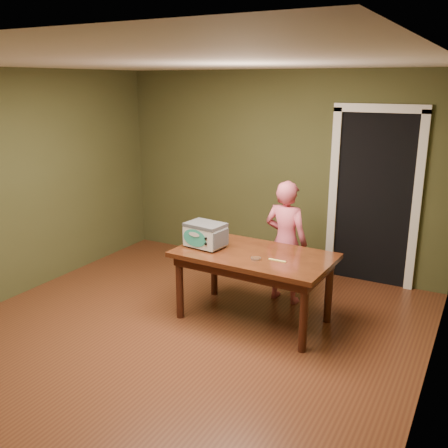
# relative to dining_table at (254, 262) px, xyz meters

# --- Properties ---
(floor) EXTENTS (5.00, 5.00, 0.00)m
(floor) POSITION_rel_dining_table_xyz_m (-0.48, -0.81, -0.65)
(floor) COLOR brown
(floor) RESTS_ON ground
(room_shell) EXTENTS (4.52, 5.02, 2.61)m
(room_shell) POSITION_rel_dining_table_xyz_m (-0.48, -0.81, 1.06)
(room_shell) COLOR #444625
(room_shell) RESTS_ON ground
(doorway) EXTENTS (1.10, 0.66, 2.25)m
(doorway) POSITION_rel_dining_table_xyz_m (0.82, 1.97, 0.41)
(doorway) COLOR black
(doorway) RESTS_ON ground
(dining_table) EXTENTS (1.63, 0.95, 0.75)m
(dining_table) POSITION_rel_dining_table_xyz_m (0.00, 0.00, 0.00)
(dining_table) COLOR #37180C
(dining_table) RESTS_ON floor
(toy_oven) EXTENTS (0.45, 0.33, 0.26)m
(toy_oven) POSITION_rel_dining_table_xyz_m (-0.54, -0.07, 0.24)
(toy_oven) COLOR #4C4F54
(toy_oven) RESTS_ON dining_table
(baking_pan) EXTENTS (0.10, 0.10, 0.02)m
(baking_pan) POSITION_rel_dining_table_xyz_m (0.10, -0.17, 0.11)
(baking_pan) COLOR silver
(baking_pan) RESTS_ON dining_table
(spatula) EXTENTS (0.18, 0.03, 0.01)m
(spatula) POSITION_rel_dining_table_xyz_m (0.30, -0.10, 0.10)
(spatula) COLOR #F7E66B
(spatula) RESTS_ON dining_table
(child) EXTENTS (0.54, 0.38, 1.41)m
(child) POSITION_rel_dining_table_xyz_m (0.10, 0.63, 0.05)
(child) COLOR #CC5468
(child) RESTS_ON floor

